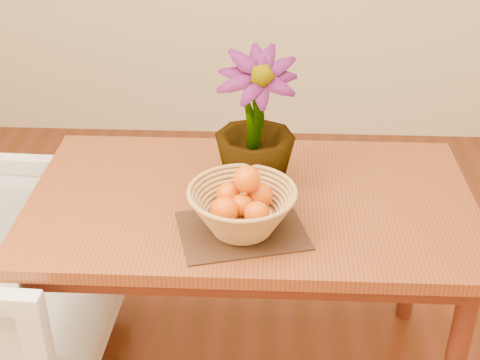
{
  "coord_description": "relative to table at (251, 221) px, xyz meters",
  "views": [
    {
      "loc": [
        0.05,
        -1.48,
        1.87
      ],
      "look_at": [
        -0.03,
        0.17,
        0.89
      ],
      "focal_mm": 50.0,
      "sensor_mm": 36.0,
      "label": 1
    }
  ],
  "objects": [
    {
      "name": "potted_plant",
      "position": [
        0.01,
        0.07,
        0.31
      ],
      "size": [
        0.26,
        0.26,
        0.45
      ],
      "primitive_type": "imported",
      "rotation": [
        0.0,
        0.0,
        0.04
      ],
      "color": "#1B4112",
      "rests_on": "table"
    },
    {
      "name": "orange_pile",
      "position": [
        -0.02,
        -0.18,
        0.2
      ],
      "size": [
        0.17,
        0.17,
        0.14
      ],
      "rotation": [
        0.0,
        0.0,
        0.11
      ],
      "color": "#E95C03",
      "rests_on": "wicker_basket"
    },
    {
      "name": "wicker_basket",
      "position": [
        -0.02,
        -0.18,
        0.16
      ],
      "size": [
        0.31,
        0.31,
        0.13
      ],
      "color": "#A97746",
      "rests_on": "placemat"
    },
    {
      "name": "table",
      "position": [
        0.0,
        0.0,
        0.0
      ],
      "size": [
        1.4,
        0.8,
        0.75
      ],
      "color": "brown",
      "rests_on": "floor"
    },
    {
      "name": "placemat",
      "position": [
        -0.02,
        -0.18,
        0.09
      ],
      "size": [
        0.42,
        0.35,
        0.01
      ],
      "primitive_type": "cube",
      "rotation": [
        0.0,
        0.0,
        0.26
      ],
      "color": "#342013",
      "rests_on": "table"
    }
  ]
}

